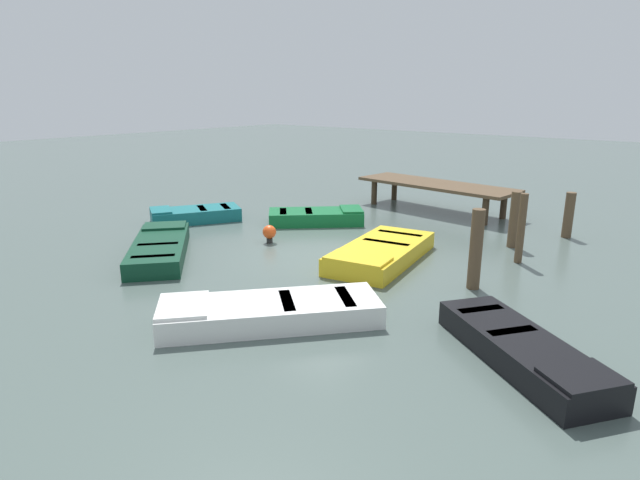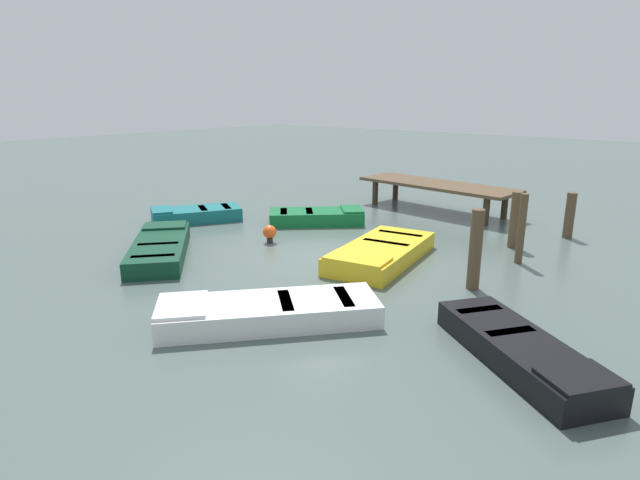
{
  "view_description": "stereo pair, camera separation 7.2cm",
  "coord_description": "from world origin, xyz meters",
  "px_view_note": "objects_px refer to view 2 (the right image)",
  "views": [
    {
      "loc": [
        7.8,
        -9.63,
        3.85
      ],
      "look_at": [
        0.0,
        0.0,
        0.35
      ],
      "focal_mm": 29.3,
      "sensor_mm": 36.0,
      "label": 1
    },
    {
      "loc": [
        7.85,
        -9.58,
        3.85
      ],
      "look_at": [
        0.0,
        0.0,
        0.35
      ],
      "focal_mm": 29.3,
      "sensor_mm": 36.0,
      "label": 2
    }
  ],
  "objects_px": {
    "rowboat_green": "(317,216)",
    "mooring_piling_near_left": "(570,215)",
    "marker_buoy": "(270,232)",
    "dock_segment": "(437,186)",
    "rowboat_black": "(520,350)",
    "rowboat_teal": "(196,214)",
    "mooring_piling_near_right": "(521,229)",
    "rowboat_yellow": "(381,252)",
    "mooring_piling_mid_left": "(515,220)",
    "rowboat_dark_green": "(160,247)",
    "rowboat_white": "(268,311)",
    "mooring_piling_mid_right": "(475,250)"
  },
  "relations": [
    {
      "from": "rowboat_yellow",
      "to": "rowboat_black",
      "type": "relative_size",
      "value": 1.17
    },
    {
      "from": "rowboat_white",
      "to": "rowboat_teal",
      "type": "xyz_separation_m",
      "value": [
        -7.04,
        3.92,
        0.0
      ]
    },
    {
      "from": "dock_segment",
      "to": "rowboat_yellow",
      "type": "distance_m",
      "value": 6.02
    },
    {
      "from": "rowboat_black",
      "to": "mooring_piling_near_left",
      "type": "height_order",
      "value": "mooring_piling_near_left"
    },
    {
      "from": "rowboat_dark_green",
      "to": "rowboat_teal",
      "type": "xyz_separation_m",
      "value": [
        -2.27,
        2.83,
        0.0
      ]
    },
    {
      "from": "rowboat_green",
      "to": "rowboat_teal",
      "type": "xyz_separation_m",
      "value": [
        -3.12,
        -2.15,
        0.0
      ]
    },
    {
      "from": "dock_segment",
      "to": "rowboat_yellow",
      "type": "xyz_separation_m",
      "value": [
        1.56,
        -5.78,
        -0.62
      ]
    },
    {
      "from": "rowboat_dark_green",
      "to": "mooring_piling_near_right",
      "type": "xyz_separation_m",
      "value": [
        6.97,
        5.01,
        0.61
      ]
    },
    {
      "from": "dock_segment",
      "to": "rowboat_black",
      "type": "distance_m",
      "value": 10.39
    },
    {
      "from": "rowboat_teal",
      "to": "mooring_piling_mid_left",
      "type": "relative_size",
      "value": 1.98
    },
    {
      "from": "rowboat_green",
      "to": "mooring_piling_near_right",
      "type": "relative_size",
      "value": 1.74
    },
    {
      "from": "dock_segment",
      "to": "mooring_piling_mid_left",
      "type": "distance_m",
      "value": 4.43
    },
    {
      "from": "rowboat_dark_green",
      "to": "rowboat_teal",
      "type": "bearing_deg",
      "value": -10.87
    },
    {
      "from": "rowboat_teal",
      "to": "mooring_piling_near_left",
      "type": "xyz_separation_m",
      "value": [
        9.5,
        5.27,
        0.41
      ]
    },
    {
      "from": "mooring_piling_near_right",
      "to": "mooring_piling_near_left",
      "type": "bearing_deg",
      "value": 85.05
    },
    {
      "from": "mooring_piling_mid_right",
      "to": "marker_buoy",
      "type": "relative_size",
      "value": 3.44
    },
    {
      "from": "rowboat_green",
      "to": "rowboat_teal",
      "type": "height_order",
      "value": "same"
    },
    {
      "from": "rowboat_yellow",
      "to": "rowboat_black",
      "type": "distance_m",
      "value": 5.08
    },
    {
      "from": "rowboat_yellow",
      "to": "mooring_piling_near_left",
      "type": "distance_m",
      "value": 5.79
    },
    {
      "from": "rowboat_teal",
      "to": "mooring_piling_near_left",
      "type": "distance_m",
      "value": 10.87
    },
    {
      "from": "rowboat_dark_green",
      "to": "mooring_piling_mid_left",
      "type": "relative_size",
      "value": 2.4
    },
    {
      "from": "mooring_piling_near_right",
      "to": "dock_segment",
      "type": "bearing_deg",
      "value": 137.05
    },
    {
      "from": "dock_segment",
      "to": "rowboat_white",
      "type": "relative_size",
      "value": 1.51
    },
    {
      "from": "dock_segment",
      "to": "marker_buoy",
      "type": "bearing_deg",
      "value": -97.94
    },
    {
      "from": "rowboat_white",
      "to": "rowboat_teal",
      "type": "relative_size",
      "value": 1.27
    },
    {
      "from": "dock_segment",
      "to": "rowboat_yellow",
      "type": "bearing_deg",
      "value": -68.72
    },
    {
      "from": "mooring_piling_near_right",
      "to": "mooring_piling_mid_right",
      "type": "distance_m",
      "value": 2.28
    },
    {
      "from": "rowboat_yellow",
      "to": "rowboat_white",
      "type": "height_order",
      "value": "same"
    },
    {
      "from": "mooring_piling_mid_left",
      "to": "mooring_piling_near_right",
      "type": "bearing_deg",
      "value": -64.83
    },
    {
      "from": "dock_segment",
      "to": "marker_buoy",
      "type": "relative_size",
      "value": 11.53
    },
    {
      "from": "rowboat_dark_green",
      "to": "rowboat_white",
      "type": "height_order",
      "value": "same"
    },
    {
      "from": "mooring_piling_near_left",
      "to": "marker_buoy",
      "type": "bearing_deg",
      "value": -137.03
    },
    {
      "from": "rowboat_dark_green",
      "to": "mooring_piling_near_right",
      "type": "relative_size",
      "value": 2.12
    },
    {
      "from": "rowboat_dark_green",
      "to": "rowboat_green",
      "type": "relative_size",
      "value": 1.22
    },
    {
      "from": "rowboat_black",
      "to": "marker_buoy",
      "type": "bearing_deg",
      "value": -161.68
    },
    {
      "from": "rowboat_green",
      "to": "mooring_piling_near_left",
      "type": "xyz_separation_m",
      "value": [
        6.38,
        3.12,
        0.41
      ]
    },
    {
      "from": "rowboat_teal",
      "to": "rowboat_black",
      "type": "bearing_deg",
      "value": 106.36
    },
    {
      "from": "rowboat_white",
      "to": "mooring_piling_mid_left",
      "type": "xyz_separation_m",
      "value": [
        1.63,
        7.31,
        0.51
      ]
    },
    {
      "from": "rowboat_black",
      "to": "dock_segment",
      "type": "bearing_deg",
      "value": 159.4
    },
    {
      "from": "rowboat_dark_green",
      "to": "rowboat_teal",
      "type": "relative_size",
      "value": 1.21
    },
    {
      "from": "rowboat_dark_green",
      "to": "rowboat_yellow",
      "type": "bearing_deg",
      "value": -104.64
    },
    {
      "from": "rowboat_dark_green",
      "to": "mooring_piling_near_left",
      "type": "bearing_deg",
      "value": -91.29
    },
    {
      "from": "dock_segment",
      "to": "rowboat_dark_green",
      "type": "distance_m",
      "value": 9.32
    },
    {
      "from": "rowboat_teal",
      "to": "rowboat_black",
      "type": "distance_m",
      "value": 11.2
    },
    {
      "from": "rowboat_teal",
      "to": "mooring_piling_mid_left",
      "type": "height_order",
      "value": "mooring_piling_mid_left"
    },
    {
      "from": "dock_segment",
      "to": "rowboat_dark_green",
      "type": "relative_size",
      "value": 1.59
    },
    {
      "from": "mooring_piling_near_left",
      "to": "marker_buoy",
      "type": "distance_m",
      "value": 8.19
    },
    {
      "from": "rowboat_teal",
      "to": "marker_buoy",
      "type": "bearing_deg",
      "value": 114.72
    },
    {
      "from": "marker_buoy",
      "to": "dock_segment",
      "type": "bearing_deg",
      "value": 75.89
    },
    {
      "from": "rowboat_yellow",
      "to": "mooring_piling_near_right",
      "type": "xyz_separation_m",
      "value": [
        2.56,
        1.94,
        0.61
      ]
    }
  ]
}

